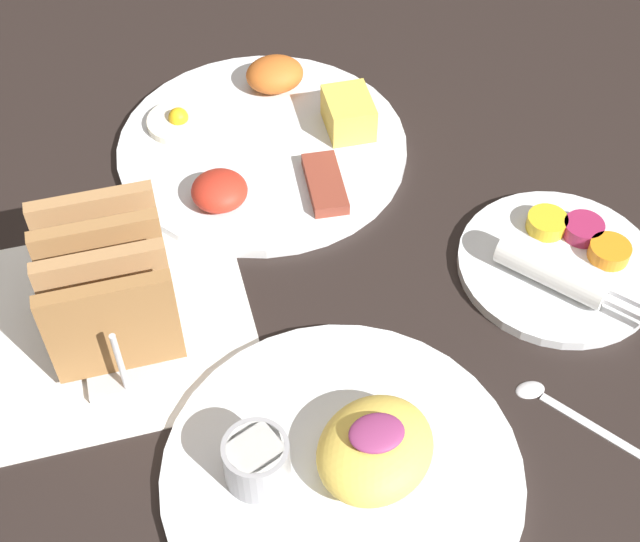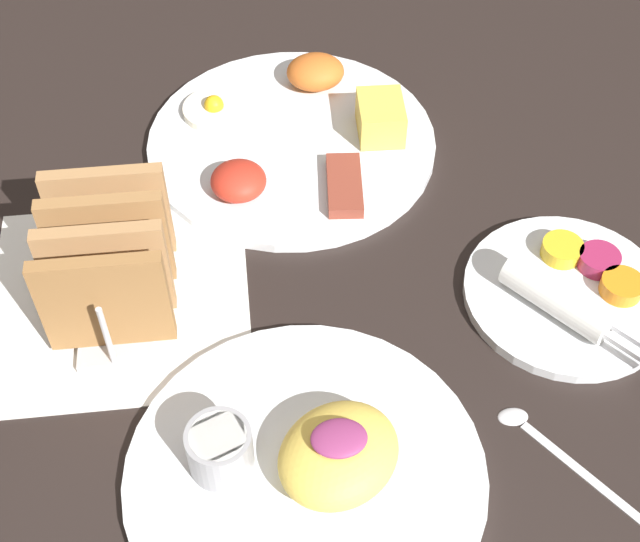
# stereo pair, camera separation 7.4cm
# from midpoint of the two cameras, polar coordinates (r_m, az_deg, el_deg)

# --- Properties ---
(ground_plane) EXTENTS (3.00, 3.00, 0.00)m
(ground_plane) POSITION_cam_midpoint_polar(r_m,az_deg,el_deg) (0.75, -2.13, -3.20)
(ground_plane) COLOR black
(napkin_flat) EXTENTS (0.22, 0.22, 0.00)m
(napkin_flat) POSITION_cam_midpoint_polar(r_m,az_deg,el_deg) (0.77, -15.51, -3.41)
(napkin_flat) COLOR white
(napkin_flat) RESTS_ON ground_plane
(plate_breakfast) EXTENTS (0.29, 0.29, 0.05)m
(plate_breakfast) POSITION_cam_midpoint_polar(r_m,az_deg,el_deg) (0.89, -5.88, 8.20)
(plate_breakfast) COLOR white
(plate_breakfast) RESTS_ON ground_plane
(plate_condiments) EXTENTS (0.18, 0.18, 0.04)m
(plate_condiments) POSITION_cam_midpoint_polar(r_m,az_deg,el_deg) (0.79, 12.61, 0.25)
(plate_condiments) COLOR white
(plate_condiments) RESTS_ON ground_plane
(plate_foreground) EXTENTS (0.27, 0.27, 0.06)m
(plate_foreground) POSITION_cam_midpoint_polar(r_m,az_deg,el_deg) (0.66, -1.80, -12.58)
(plate_foreground) COLOR white
(plate_foreground) RESTS_ON ground_plane
(toast_rack) EXTENTS (0.10, 0.15, 0.10)m
(toast_rack) POSITION_cam_midpoint_polar(r_m,az_deg,el_deg) (0.73, -16.30, -1.05)
(toast_rack) COLOR #B7B7BC
(toast_rack) RESTS_ON ground_plane
(teaspoon) EXTENTS (0.09, 0.11, 0.01)m
(teaspoon) POSITION_cam_midpoint_polar(r_m,az_deg,el_deg) (0.71, 12.71, -8.87)
(teaspoon) COLOR silver
(teaspoon) RESTS_ON ground_plane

